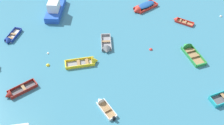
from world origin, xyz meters
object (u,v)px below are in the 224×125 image
(motor_launch_blue_outer_left, at_px, (56,6))
(mooring_buoy_between_boats_right, at_px, (151,50))
(rowboat_grey_far_left, at_px, (106,47))
(rowboat_red_back_row_center, at_px, (142,8))
(rowboat_maroon_far_right, at_px, (15,93))
(mooring_buoy_far_field, at_px, (48,53))
(rowboat_green_far_back, at_px, (189,50))
(mooring_buoy_central, at_px, (221,16))
(rowboat_deep_blue_midfield_right, at_px, (10,39))
(mooring_buoy_midfield, at_px, (48,65))
(rowboat_red_outer_right, at_px, (179,21))
(rowboat_white_cluster_inner, at_px, (103,105))
(rowboat_yellow_near_camera, at_px, (89,62))

(motor_launch_blue_outer_left, distance_m, mooring_buoy_between_boats_right, 15.60)
(mooring_buoy_between_boats_right, bearing_deg, rowboat_grey_far_left, 179.01)
(rowboat_red_back_row_center, bearing_deg, motor_launch_blue_outer_left, -177.29)
(rowboat_maroon_far_right, bearing_deg, mooring_buoy_far_field, 70.16)
(rowboat_green_far_back, xyz_separation_m, mooring_buoy_central, (5.80, 7.44, -0.18))
(rowboat_deep_blue_midfield_right, bearing_deg, rowboat_maroon_far_right, -71.37)
(rowboat_green_far_back, relative_size, rowboat_grey_far_left, 1.20)
(rowboat_maroon_far_right, height_order, mooring_buoy_midfield, rowboat_maroon_far_right)
(rowboat_red_outer_right, xyz_separation_m, mooring_buoy_central, (6.12, 1.36, -0.13))
(rowboat_white_cluster_inner, xyz_separation_m, rowboat_grey_far_left, (-0.00, 8.92, 0.05))
(rowboat_grey_far_left, distance_m, motor_launch_blue_outer_left, 11.19)
(rowboat_maroon_far_right, height_order, mooring_buoy_far_field, rowboat_maroon_far_right)
(mooring_buoy_midfield, bearing_deg, rowboat_maroon_far_right, -121.69)
(rowboat_white_cluster_inner, bearing_deg, mooring_buoy_between_boats_right, 57.80)
(rowboat_yellow_near_camera, relative_size, rowboat_red_back_row_center, 1.01)
(motor_launch_blue_outer_left, relative_size, rowboat_red_back_row_center, 1.60)
(rowboat_yellow_near_camera, bearing_deg, mooring_buoy_between_boats_right, 18.80)
(rowboat_white_cluster_inner, height_order, mooring_buoy_far_field, rowboat_white_cluster_inner)
(rowboat_red_outer_right, height_order, mooring_buoy_between_boats_right, rowboat_red_outer_right)
(rowboat_red_back_row_center, height_order, mooring_buoy_far_field, rowboat_red_back_row_center)
(rowboat_white_cluster_inner, bearing_deg, rowboat_red_outer_right, 56.33)
(rowboat_deep_blue_midfield_right, bearing_deg, rowboat_red_back_row_center, 23.17)
(rowboat_yellow_near_camera, distance_m, mooring_buoy_midfield, 4.84)
(rowboat_yellow_near_camera, xyz_separation_m, mooring_buoy_central, (18.03, 9.97, -0.18))
(rowboat_red_back_row_center, distance_m, mooring_buoy_far_field, 15.57)
(mooring_buoy_central, bearing_deg, mooring_buoy_far_field, -159.97)
(rowboat_red_back_row_center, bearing_deg, rowboat_white_cluster_inner, -105.34)
(rowboat_green_far_back, height_order, mooring_buoy_midfield, rowboat_green_far_back)
(mooring_buoy_central, height_order, mooring_buoy_midfield, mooring_buoy_midfield)
(rowboat_grey_far_left, height_order, mooring_buoy_between_boats_right, rowboat_grey_far_left)
(rowboat_red_outer_right, bearing_deg, rowboat_grey_far_left, -149.04)
(rowboat_maroon_far_right, bearing_deg, motor_launch_blue_outer_left, 83.32)
(mooring_buoy_between_boats_right, bearing_deg, motor_launch_blue_outer_left, 148.10)
(rowboat_deep_blue_midfield_right, xyz_separation_m, rowboat_red_back_row_center, (17.36, 7.43, 0.13))
(mooring_buoy_central, bearing_deg, rowboat_grey_far_left, -155.52)
(rowboat_red_outer_right, xyz_separation_m, mooring_buoy_between_boats_right, (-4.35, -6.04, -0.13))
(rowboat_white_cluster_inner, relative_size, mooring_buoy_far_field, 9.93)
(rowboat_maroon_far_right, relative_size, mooring_buoy_far_field, 11.54)
(rowboat_red_outer_right, bearing_deg, rowboat_maroon_far_right, -145.05)
(mooring_buoy_far_field, distance_m, mooring_buoy_midfield, 2.10)
(rowboat_red_outer_right, bearing_deg, rowboat_yellow_near_camera, -144.12)
(rowboat_red_outer_right, xyz_separation_m, rowboat_maroon_far_right, (-19.42, -13.57, 0.05))
(rowboat_deep_blue_midfield_right, bearing_deg, rowboat_white_cluster_inner, -39.23)
(rowboat_grey_far_left, relative_size, rowboat_maroon_far_right, 1.05)
(rowboat_green_far_back, bearing_deg, rowboat_red_outer_right, 93.08)
(rowboat_grey_far_left, distance_m, rowboat_red_back_row_center, 9.98)
(rowboat_white_cluster_inner, distance_m, mooring_buoy_midfield, 8.87)
(rowboat_green_far_back, relative_size, motor_launch_blue_outer_left, 0.66)
(mooring_buoy_between_boats_right, bearing_deg, rowboat_red_back_row_center, 94.65)
(rowboat_white_cluster_inner, distance_m, rowboat_red_outer_right, 17.87)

